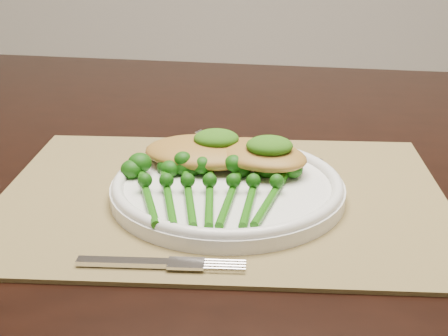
{
  "coord_description": "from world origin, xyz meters",
  "views": [
    {
      "loc": [
        -0.15,
        -0.92,
        1.05
      ],
      "look_at": [
        -0.17,
        -0.28,
        0.78
      ],
      "focal_mm": 50.0,
      "sensor_mm": 36.0,
      "label": 1
    }
  ],
  "objects_px": {
    "dinner_plate": "(228,187)",
    "chicken_fillet_left": "(204,152)",
    "placemat": "(222,196)",
    "broccolini_bundle": "(210,196)"
  },
  "relations": [
    {
      "from": "dinner_plate",
      "to": "chicken_fillet_left",
      "type": "bearing_deg",
      "value": 116.87
    },
    {
      "from": "placemat",
      "to": "broccolini_bundle",
      "type": "relative_size",
      "value": 2.85
    },
    {
      "from": "placemat",
      "to": "dinner_plate",
      "type": "relative_size",
      "value": 1.92
    },
    {
      "from": "placemat",
      "to": "chicken_fillet_left",
      "type": "relative_size",
      "value": 3.53
    },
    {
      "from": "chicken_fillet_left",
      "to": "dinner_plate",
      "type": "bearing_deg",
      "value": -56.84
    },
    {
      "from": "placemat",
      "to": "broccolini_bundle",
      "type": "distance_m",
      "value": 0.05
    },
    {
      "from": "dinner_plate",
      "to": "placemat",
      "type": "bearing_deg",
      "value": 143.78
    },
    {
      "from": "dinner_plate",
      "to": "broccolini_bundle",
      "type": "relative_size",
      "value": 1.48
    },
    {
      "from": "placemat",
      "to": "chicken_fillet_left",
      "type": "distance_m",
      "value": 0.07
    },
    {
      "from": "dinner_plate",
      "to": "chicken_fillet_left",
      "type": "height_order",
      "value": "chicken_fillet_left"
    }
  ]
}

